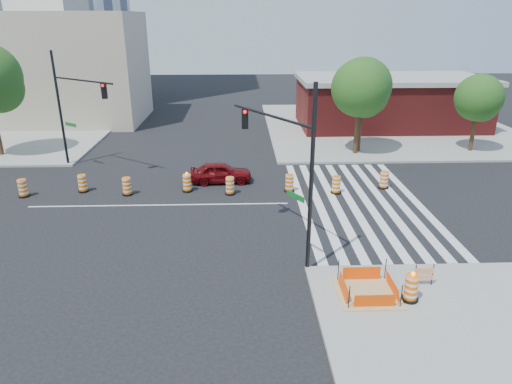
% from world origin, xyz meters
% --- Properties ---
extents(ground, '(120.00, 120.00, 0.00)m').
position_xyz_m(ground, '(0.00, 0.00, 0.00)').
color(ground, black).
rests_on(ground, ground).
extents(sidewalk_ne, '(22.00, 22.00, 0.15)m').
position_xyz_m(sidewalk_ne, '(18.00, 18.00, 0.07)').
color(sidewalk_ne, gray).
rests_on(sidewalk_ne, ground).
extents(crosswalk_east, '(6.75, 13.50, 0.01)m').
position_xyz_m(crosswalk_east, '(10.95, 0.00, 0.01)').
color(crosswalk_east, silver).
rests_on(crosswalk_east, ground).
extents(lane_centerline, '(14.00, 0.12, 0.01)m').
position_xyz_m(lane_centerline, '(0.00, 0.00, 0.01)').
color(lane_centerline, silver).
rests_on(lane_centerline, ground).
extents(excavation_pit, '(2.20, 2.20, 0.90)m').
position_xyz_m(excavation_pit, '(9.00, -9.00, 0.22)').
color(excavation_pit, tan).
rests_on(excavation_pit, ground).
extents(brick_storefront, '(16.50, 8.50, 4.60)m').
position_xyz_m(brick_storefront, '(18.00, 18.00, 2.32)').
color(brick_storefront, maroon).
rests_on(brick_storefront, ground).
extents(beige_midrise, '(14.00, 10.00, 10.00)m').
position_xyz_m(beige_midrise, '(-12.00, 22.00, 5.00)').
color(beige_midrise, tan).
rests_on(beige_midrise, ground).
extents(red_coupe, '(3.83, 1.71, 1.28)m').
position_xyz_m(red_coupe, '(3.23, 3.56, 0.64)').
color(red_coupe, '#61080B').
rests_on(red_coupe, ground).
extents(signal_pole_se, '(2.98, 4.79, 7.30)m').
position_xyz_m(signal_pole_se, '(6.30, -5.71, 4.49)').
color(signal_pole_se, black).
rests_on(signal_pole_se, ground).
extents(signal_pole_nw, '(4.63, 3.40, 7.43)m').
position_xyz_m(signal_pole_nw, '(-6.16, 6.54, 4.57)').
color(signal_pole_nw, black).
rests_on(signal_pole_nw, ground).
extents(pit_drum, '(0.59, 0.59, 1.15)m').
position_xyz_m(pit_drum, '(10.39, -9.47, 0.63)').
color(pit_drum, black).
rests_on(pit_drum, ground).
extents(barricade, '(0.75, 0.07, 0.88)m').
position_xyz_m(barricade, '(11.21, -8.54, 0.63)').
color(barricade, '#FF6905').
rests_on(barricade, ground).
extents(tree_north_c, '(4.06, 4.06, 6.89)m').
position_xyz_m(tree_north_c, '(12.96, 9.24, 4.63)').
color(tree_north_c, '#382314').
rests_on(tree_north_c, ground).
extents(tree_north_d, '(4.10, 4.10, 6.97)m').
position_xyz_m(tree_north_d, '(13.29, 9.80, 4.68)').
color(tree_north_d, '#382314').
rests_on(tree_north_d, ground).
extents(tree_north_e, '(3.42, 3.40, 5.77)m').
position_xyz_m(tree_north_e, '(21.79, 9.64, 3.87)').
color(tree_north_e, '#382314').
rests_on(tree_north_e, ground).
extents(median_drum_1, '(0.60, 0.60, 1.02)m').
position_xyz_m(median_drum_1, '(-7.86, 1.53, 0.48)').
color(median_drum_1, black).
rests_on(median_drum_1, ground).
extents(median_drum_2, '(0.60, 0.60, 1.02)m').
position_xyz_m(median_drum_2, '(-4.74, 2.22, 0.48)').
color(median_drum_2, black).
rests_on(median_drum_2, ground).
extents(median_drum_3, '(0.60, 0.60, 1.02)m').
position_xyz_m(median_drum_3, '(-2.05, 1.62, 0.48)').
color(median_drum_3, black).
rests_on(median_drum_3, ground).
extents(median_drum_4, '(0.60, 0.60, 1.18)m').
position_xyz_m(median_drum_4, '(1.33, 2.06, 0.49)').
color(median_drum_4, black).
rests_on(median_drum_4, ground).
extents(median_drum_5, '(0.60, 0.60, 1.02)m').
position_xyz_m(median_drum_5, '(3.83, 1.51, 0.48)').
color(median_drum_5, black).
rests_on(median_drum_5, ground).
extents(median_drum_6, '(0.60, 0.60, 1.02)m').
position_xyz_m(median_drum_6, '(7.28, 1.84, 0.48)').
color(median_drum_6, black).
rests_on(median_drum_6, ground).
extents(median_drum_7, '(0.60, 0.60, 1.02)m').
position_xyz_m(median_drum_7, '(9.94, 1.46, 0.48)').
color(median_drum_7, black).
rests_on(median_drum_7, ground).
extents(median_drum_8, '(0.60, 0.60, 1.02)m').
position_xyz_m(median_drum_8, '(12.94, 2.16, 0.48)').
color(median_drum_8, black).
rests_on(median_drum_8, ground).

